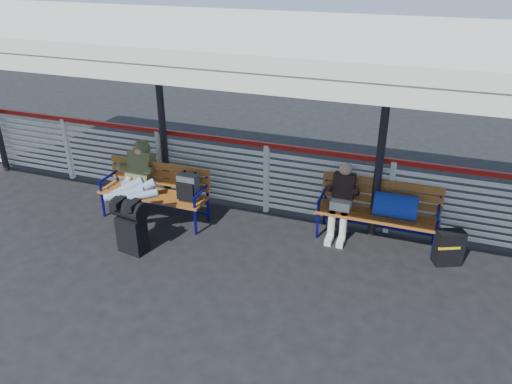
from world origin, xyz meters
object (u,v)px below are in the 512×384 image
at_px(traveler_man, 134,186).
at_px(companion_person, 341,200).
at_px(suitcase_side, 449,248).
at_px(bench_left, 164,187).
at_px(bench_right, 388,206).
at_px(luggage_stack, 131,224).

distance_m(traveler_man, companion_person, 3.21).
height_order(companion_person, suitcase_side, companion_person).
relative_size(bench_left, bench_right, 1.00).
distance_m(bench_left, companion_person, 2.82).
xyz_separation_m(bench_left, bench_right, (3.46, 0.52, 0.02)).
height_order(bench_right, companion_person, companion_person).
bearing_deg(bench_left, luggage_stack, -88.77).
height_order(luggage_stack, bench_left, bench_left).
xyz_separation_m(companion_person, suitcase_side, (1.60, -0.27, -0.34)).
relative_size(luggage_stack, bench_right, 0.47).
distance_m(bench_right, suitcase_side, 1.02).
bearing_deg(traveler_man, bench_left, 47.19).
relative_size(traveler_man, suitcase_side, 3.14).
bearing_deg(suitcase_side, companion_person, 145.66).
height_order(luggage_stack, bench_right, bench_right).
relative_size(companion_person, suitcase_side, 2.20).
bearing_deg(luggage_stack, bench_right, 33.54).
relative_size(bench_left, traveler_man, 1.10).
xyz_separation_m(bench_right, traveler_man, (-3.78, -0.87, 0.11)).
bearing_deg(traveler_man, suitcase_side, 6.86).
bearing_deg(bench_left, suitcase_side, 2.83).
xyz_separation_m(traveler_man, companion_person, (3.10, 0.83, -0.11)).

